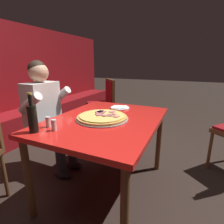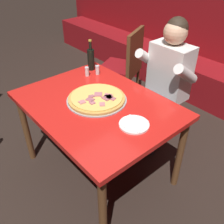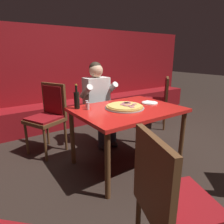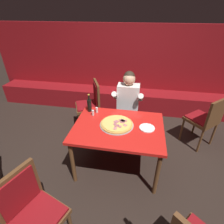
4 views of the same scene
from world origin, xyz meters
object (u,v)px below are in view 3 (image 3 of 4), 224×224
at_px(main_dining_table, 127,114).
at_px(dining_chair_side_aisle, 170,198).
at_px(pizza, 125,107).
at_px(shaker_parmesan, 87,104).
at_px(diner_seated_blue_shirt, 99,100).
at_px(shaker_red_pepper_flakes, 88,106).
at_px(beer_bottle, 77,100).
at_px(dining_chair_near_left, 159,98).
at_px(dining_chair_far_right, 49,113).
at_px(plate_white_paper, 150,103).

xyz_separation_m(main_dining_table, dining_chair_side_aisle, (-0.64, -1.20, -0.10)).
bearing_deg(pizza, shaker_parmesan, 141.25).
height_order(shaker_parmesan, diner_seated_blue_shirt, diner_seated_blue_shirt).
bearing_deg(shaker_parmesan, main_dining_table, -38.85).
bearing_deg(shaker_red_pepper_flakes, dining_chair_side_aisle, -98.74).
distance_m(beer_bottle, dining_chair_near_left, 1.97).
relative_size(diner_seated_blue_shirt, dining_chair_far_right, 1.29).
bearing_deg(shaker_parmesan, beer_bottle, 170.69).
distance_m(pizza, shaker_red_pepper_flakes, 0.45).
distance_m(shaker_red_pepper_flakes, diner_seated_blue_shirt, 0.72).
relative_size(pizza, dining_chair_side_aisle, 0.49).
distance_m(dining_chair_near_left, dining_chair_side_aisle, 2.81).
height_order(pizza, dining_chair_near_left, dining_chair_near_left).
bearing_deg(plate_white_paper, diner_seated_blue_shirt, 115.10).
xyz_separation_m(shaker_parmesan, dining_chair_near_left, (1.78, 0.43, -0.22)).
relative_size(pizza, dining_chair_near_left, 0.49).
relative_size(main_dining_table, dining_chair_near_left, 1.29).
relative_size(dining_chair_near_left, dining_chair_far_right, 0.98).
height_order(pizza, shaker_parmesan, shaker_parmesan).
bearing_deg(main_dining_table, diner_seated_blue_shirt, 86.01).
bearing_deg(dining_chair_near_left, dining_chair_side_aisle, -136.38).
height_order(plate_white_paper, shaker_parmesan, shaker_parmesan).
height_order(main_dining_table, dining_chair_far_right, dining_chair_far_right).
xyz_separation_m(beer_bottle, shaker_red_pepper_flakes, (0.09, -0.11, -0.07)).
height_order(pizza, diner_seated_blue_shirt, diner_seated_blue_shirt).
bearing_deg(dining_chair_side_aisle, pizza, 63.18).
distance_m(beer_bottle, diner_seated_blue_shirt, 0.72).
bearing_deg(plate_white_paper, dining_chair_near_left, 35.90).
bearing_deg(diner_seated_blue_shirt, plate_white_paper, -64.90).
relative_size(shaker_red_pepper_flakes, dining_chair_near_left, 0.09).
relative_size(pizza, shaker_red_pepper_flakes, 5.53).
xyz_separation_m(pizza, dining_chair_near_left, (1.42, 0.72, -0.20)).
distance_m(beer_bottle, dining_chair_side_aisle, 1.56).
bearing_deg(dining_chair_near_left, main_dining_table, -151.92).
bearing_deg(pizza, dining_chair_side_aisle, -116.82).
bearing_deg(plate_white_paper, shaker_red_pepper_flakes, 166.26).
xyz_separation_m(plate_white_paper, dining_chair_side_aisle, (-1.04, -1.22, -0.19)).
height_order(pizza, dining_chair_side_aisle, dining_chair_side_aisle).
bearing_deg(dining_chair_side_aisle, main_dining_table, 61.76).
height_order(diner_seated_blue_shirt, dining_chair_side_aisle, diner_seated_blue_shirt).
height_order(main_dining_table, dining_chair_near_left, dining_chair_near_left).
height_order(dining_chair_near_left, dining_chair_far_right, dining_chair_far_right).
relative_size(shaker_parmesan, diner_seated_blue_shirt, 0.07).
height_order(shaker_parmesan, dining_chair_side_aisle, dining_chair_side_aisle).
distance_m(pizza, dining_chair_near_left, 1.60).
relative_size(beer_bottle, dining_chair_near_left, 0.30).
xyz_separation_m(main_dining_table, diner_seated_blue_shirt, (0.05, 0.75, 0.03)).
distance_m(shaker_parmesan, dining_chair_near_left, 1.85).
height_order(plate_white_paper, diner_seated_blue_shirt, diner_seated_blue_shirt).
bearing_deg(plate_white_paper, main_dining_table, -177.21).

